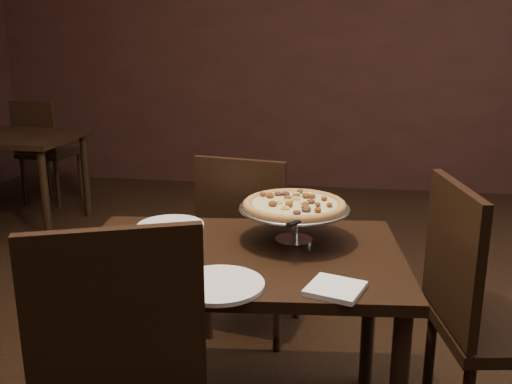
# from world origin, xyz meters

# --- Properties ---
(room) EXTENTS (6.04, 7.04, 2.84)m
(room) POSITION_xyz_m (0.06, 0.03, 1.40)
(room) COLOR black
(room) RESTS_ON ground
(dining_table) EXTENTS (1.17, 0.84, 0.69)m
(dining_table) POSITION_xyz_m (-0.02, -0.05, 0.60)
(dining_table) COLOR black
(dining_table) RESTS_ON ground
(background_table) EXTENTS (1.12, 0.75, 0.70)m
(background_table) POSITION_xyz_m (-2.20, 1.97, 0.61)
(background_table) COLOR black
(background_table) RESTS_ON ground
(pizza_stand) EXTENTS (0.39, 0.39, 0.16)m
(pizza_stand) POSITION_xyz_m (0.15, 0.10, 0.82)
(pizza_stand) COLOR #B8B8BF
(pizza_stand) RESTS_ON dining_table
(parmesan_shaker) EXTENTS (0.06, 0.06, 0.11)m
(parmesan_shaker) POSITION_xyz_m (-0.23, -0.14, 0.74)
(parmesan_shaker) COLOR #F1EABB
(parmesan_shaker) RESTS_ON dining_table
(pepper_flake_shaker) EXTENTS (0.07, 0.07, 0.12)m
(pepper_flake_shaker) POSITION_xyz_m (-0.18, -0.16, 0.75)
(pepper_flake_shaker) COLOR maroon
(pepper_flake_shaker) RESTS_ON dining_table
(packet_caddy) EXTENTS (0.09, 0.09, 0.07)m
(packet_caddy) POSITION_xyz_m (-0.22, -0.21, 0.72)
(packet_caddy) COLOR black
(packet_caddy) RESTS_ON dining_table
(napkin_stack) EXTENTS (0.19, 0.19, 0.02)m
(napkin_stack) POSITION_xyz_m (0.31, -0.30, 0.70)
(napkin_stack) COLOR white
(napkin_stack) RESTS_ON dining_table
(plate_left) EXTENTS (0.26, 0.26, 0.01)m
(plate_left) POSITION_xyz_m (-0.33, 0.17, 0.70)
(plate_left) COLOR white
(plate_left) RESTS_ON dining_table
(plate_near) EXTENTS (0.27, 0.27, 0.01)m
(plate_near) POSITION_xyz_m (-0.03, -0.33, 0.70)
(plate_near) COLOR white
(plate_near) RESTS_ON dining_table
(serving_spatula) EXTENTS (0.14, 0.14, 0.02)m
(serving_spatula) POSITION_xyz_m (0.18, -0.08, 0.82)
(serving_spatula) COLOR #B8B8BF
(serving_spatula) RESTS_ON pizza_stand
(chair_far) EXTENTS (0.49, 0.49, 0.90)m
(chair_far) POSITION_xyz_m (-0.10, 0.63, 0.49)
(chair_far) COLOR black
(chair_far) RESTS_ON ground
(chair_side) EXTENTS (0.51, 0.51, 0.95)m
(chair_side) POSITION_xyz_m (0.80, -0.00, 0.52)
(chair_side) COLOR black
(chair_side) RESTS_ON ground
(bg_chair_far) EXTENTS (0.47, 0.47, 0.89)m
(bg_chair_far) POSITION_xyz_m (-2.20, 2.60, 0.48)
(bg_chair_far) COLOR black
(bg_chair_far) RESTS_ON ground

